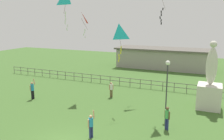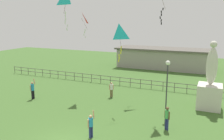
{
  "view_description": "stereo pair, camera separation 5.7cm",
  "coord_description": "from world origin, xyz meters",
  "px_view_note": "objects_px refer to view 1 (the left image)",
  "views": [
    {
      "loc": [
        7.84,
        -10.8,
        7.4
      ],
      "look_at": [
        0.78,
        5.45,
        3.67
      ],
      "focal_mm": 38.48,
      "sensor_mm": 36.0,
      "label": 1
    },
    {
      "loc": [
        7.89,
        -10.77,
        7.4
      ],
      "look_at": [
        0.78,
        5.45,
        3.67
      ],
      "focal_mm": 38.48,
      "sensor_mm": 36.0,
      "label": 2
    }
  ],
  "objects_px": {
    "person_4": "(111,89)",
    "kite_0": "(81,19)",
    "lamppost": "(167,76)",
    "kite_5": "(119,33)",
    "statue_monument": "(210,89)",
    "person_0": "(167,117)",
    "person_3": "(91,124)",
    "person_2": "(32,89)"
  },
  "relations": [
    {
      "from": "person_4",
      "to": "kite_0",
      "type": "distance_m",
      "value": 7.2
    },
    {
      "from": "lamppost",
      "to": "kite_5",
      "type": "xyz_separation_m",
      "value": [
        -3.98,
        -0.18,
        3.18
      ]
    },
    {
      "from": "statue_monument",
      "to": "kite_0",
      "type": "distance_m",
      "value": 13.02
    },
    {
      "from": "person_4",
      "to": "kite_5",
      "type": "bearing_deg",
      "value": -54.63
    },
    {
      "from": "lamppost",
      "to": "person_0",
      "type": "bearing_deg",
      "value": -77.33
    },
    {
      "from": "person_0",
      "to": "person_4",
      "type": "distance_m",
      "value": 8.04
    },
    {
      "from": "statue_monument",
      "to": "person_3",
      "type": "xyz_separation_m",
      "value": [
        -6.65,
        -8.63,
        -0.76
      ]
    },
    {
      "from": "person_2",
      "to": "kite_0",
      "type": "height_order",
      "value": "kite_0"
    },
    {
      "from": "person_4",
      "to": "kite_5",
      "type": "relative_size",
      "value": 0.49
    },
    {
      "from": "lamppost",
      "to": "kite_0",
      "type": "bearing_deg",
      "value": 168.45
    },
    {
      "from": "statue_monument",
      "to": "lamppost",
      "type": "distance_m",
      "value": 4.44
    },
    {
      "from": "lamppost",
      "to": "person_0",
      "type": "height_order",
      "value": "lamppost"
    },
    {
      "from": "person_2",
      "to": "person_3",
      "type": "xyz_separation_m",
      "value": [
        8.74,
        -4.56,
        -0.07
      ]
    },
    {
      "from": "person_0",
      "to": "person_3",
      "type": "distance_m",
      "value": 5.21
    },
    {
      "from": "lamppost",
      "to": "person_3",
      "type": "relative_size",
      "value": 2.39
    },
    {
      "from": "lamppost",
      "to": "kite_5",
      "type": "distance_m",
      "value": 5.1
    },
    {
      "from": "lamppost",
      "to": "kite_5",
      "type": "bearing_deg",
      "value": -177.36
    },
    {
      "from": "person_4",
      "to": "kite_0",
      "type": "relative_size",
      "value": 0.63
    },
    {
      "from": "person_4",
      "to": "person_3",
      "type": "bearing_deg",
      "value": -75.2
    },
    {
      "from": "lamppost",
      "to": "person_3",
      "type": "height_order",
      "value": "lamppost"
    },
    {
      "from": "kite_5",
      "to": "statue_monument",
      "type": "bearing_deg",
      "value": 23.16
    },
    {
      "from": "person_0",
      "to": "person_2",
      "type": "bearing_deg",
      "value": 173.54
    },
    {
      "from": "lamppost",
      "to": "person_3",
      "type": "distance_m",
      "value": 7.18
    },
    {
      "from": "person_3",
      "to": "kite_5",
      "type": "distance_m",
      "value": 7.83
    },
    {
      "from": "kite_0",
      "to": "kite_5",
      "type": "distance_m",
      "value": 5.08
    },
    {
      "from": "person_2",
      "to": "person_4",
      "type": "relative_size",
      "value": 1.31
    },
    {
      "from": "lamppost",
      "to": "person_3",
      "type": "xyz_separation_m",
      "value": [
        -3.58,
        -5.8,
        -2.26
      ]
    },
    {
      "from": "person_3",
      "to": "kite_0",
      "type": "distance_m",
      "value": 11.15
    },
    {
      "from": "lamppost",
      "to": "person_2",
      "type": "relative_size",
      "value": 2.22
    },
    {
      "from": "person_2",
      "to": "person_3",
      "type": "distance_m",
      "value": 9.85
    },
    {
      "from": "person_3",
      "to": "person_4",
      "type": "bearing_deg",
      "value": 104.8
    },
    {
      "from": "person_0",
      "to": "person_4",
      "type": "xyz_separation_m",
      "value": [
        -6.32,
        4.96,
        -0.09
      ]
    },
    {
      "from": "statue_monument",
      "to": "person_3",
      "type": "relative_size",
      "value": 3.16
    },
    {
      "from": "person_3",
      "to": "person_4",
      "type": "distance_m",
      "value": 8.33
    },
    {
      "from": "person_3",
      "to": "kite_0",
      "type": "relative_size",
      "value": 0.76
    },
    {
      "from": "statue_monument",
      "to": "lamppost",
      "type": "relative_size",
      "value": 1.32
    },
    {
      "from": "statue_monument",
      "to": "person_2",
      "type": "xyz_separation_m",
      "value": [
        -15.39,
        -4.08,
        -0.69
      ]
    },
    {
      "from": "statue_monument",
      "to": "person_4",
      "type": "distance_m",
      "value": 8.84
    },
    {
      "from": "person_2",
      "to": "kite_5",
      "type": "distance_m",
      "value": 9.97
    },
    {
      "from": "lamppost",
      "to": "person_0",
      "type": "relative_size",
      "value": 2.64
    },
    {
      "from": "person_4",
      "to": "kite_5",
      "type": "distance_m",
      "value": 6.25
    },
    {
      "from": "kite_0",
      "to": "kite_5",
      "type": "xyz_separation_m",
      "value": [
        4.56,
        -1.93,
        -1.11
      ]
    }
  ]
}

